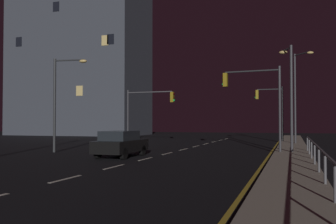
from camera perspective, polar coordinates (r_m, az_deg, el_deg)
The scene contains 13 objects.
ground_plane at distance 22.22m, azimuth -2.90°, elevation -6.93°, with size 112.00×112.00×0.00m, color black.
sidewalk_right at distance 20.76m, azimuth 18.11°, elevation -7.04°, with size 2.27×77.00×0.14m, color #9E937F.
lane_markings_center at distance 25.51m, azimuth -0.07°, elevation -6.22°, with size 0.14×50.00×0.01m.
lane_edge_line at distance 25.78m, azimuth 15.01°, elevation -6.12°, with size 0.14×53.00×0.01m.
car at distance 22.89m, azimuth -7.09°, elevation -4.70°, with size 1.85×4.41×1.57m.
traffic_light_overhead_east at distance 26.56m, azimuth 12.81°, elevation 2.93°, with size 3.99×0.55×5.69m.
traffic_light_far_center at distance 36.07m, azimuth -2.96°, elevation 1.04°, with size 4.88×0.43×5.19m.
traffic_light_near_right at distance 40.96m, azimuth 15.14°, elevation 1.23°, with size 2.87×0.34×5.62m.
street_lamp_far_end at distance 37.13m, azimuth 18.83°, elevation 3.22°, with size 1.65×1.97×8.32m.
street_lamp_mid_block at distance 26.67m, azimuth 17.77°, elevation 3.43°, with size 0.90×1.43×7.05m.
street_lamp_across_street at distance 27.47m, azimuth -15.80°, elevation 2.55°, with size 2.48×0.47×6.53m.
barrier_fence at distance 14.55m, azimuth 22.01°, elevation -6.19°, with size 0.09×26.72×0.98m.
building_distant at distance 66.02m, azimuth -12.98°, elevation 9.25°, with size 21.39×11.51×28.81m.
Camera 1 is at (7.92, -3.16, 2.09)m, focal length 40.72 mm.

